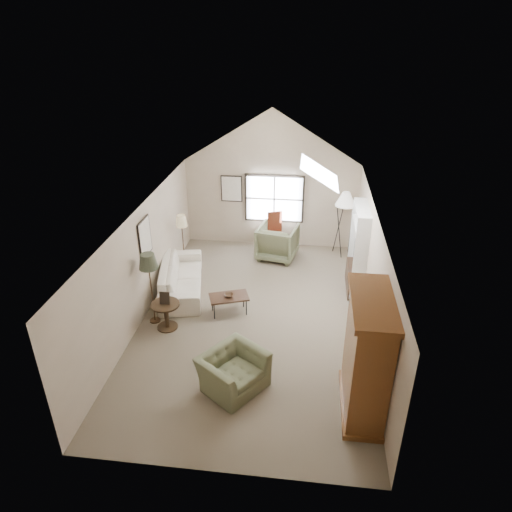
# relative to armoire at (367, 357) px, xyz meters

# --- Properties ---
(room_shell) EXTENTS (5.01, 8.01, 4.00)m
(room_shell) POSITION_rel_armoire_xyz_m (-2.18, 2.40, 2.11)
(room_shell) COLOR #6D624E
(room_shell) RESTS_ON ground
(window) EXTENTS (1.72, 0.08, 1.42)m
(window) POSITION_rel_armoire_xyz_m (-2.08, 6.36, 0.35)
(window) COLOR black
(window) RESTS_ON room_shell
(skylight) EXTENTS (0.80, 1.20, 0.52)m
(skylight) POSITION_rel_armoire_xyz_m (-0.88, 3.30, 2.12)
(skylight) COLOR white
(skylight) RESTS_ON room_shell
(wall_art) EXTENTS (1.97, 3.71, 0.88)m
(wall_art) POSITION_rel_armoire_xyz_m (-4.06, 4.34, 0.63)
(wall_art) COLOR black
(wall_art) RESTS_ON room_shell
(armoire) EXTENTS (0.60, 1.50, 2.20)m
(armoire) POSITION_rel_armoire_xyz_m (0.00, 0.00, 0.00)
(armoire) COLOR brown
(armoire) RESTS_ON ground
(tv_alcove) EXTENTS (0.32, 1.30, 2.10)m
(tv_alcove) POSITION_rel_armoire_xyz_m (0.16, 4.00, 0.05)
(tv_alcove) COLOR white
(tv_alcove) RESTS_ON ground
(media_console) EXTENTS (0.34, 1.18, 0.60)m
(media_console) POSITION_rel_armoire_xyz_m (0.14, 4.00, -0.80)
(media_console) COLOR #382316
(media_console) RESTS_ON ground
(tv_panel) EXTENTS (0.05, 0.90, 0.55)m
(tv_panel) POSITION_rel_armoire_xyz_m (0.14, 4.00, -0.18)
(tv_panel) COLOR black
(tv_panel) RESTS_ON media_console
(sofa) EXTENTS (1.47, 2.62, 0.72)m
(sofa) POSITION_rel_armoire_xyz_m (-4.13, 3.45, -0.74)
(sofa) COLOR beige
(sofa) RESTS_ON ground
(armchair_near) EXTENTS (1.42, 1.45, 0.71)m
(armchair_near) POSITION_rel_armoire_xyz_m (-2.28, 0.22, -0.74)
(armchair_near) COLOR #68714F
(armchair_near) RESTS_ON ground
(armchair_far) EXTENTS (1.23, 1.25, 0.97)m
(armchair_far) POSITION_rel_armoire_xyz_m (-1.90, 5.49, -0.61)
(armchair_far) COLOR #656B4B
(armchair_far) RESTS_ON ground
(coffee_table) EXTENTS (0.99, 0.75, 0.45)m
(coffee_table) POSITION_rel_armoire_xyz_m (-2.77, 2.57, -0.88)
(coffee_table) COLOR #3B2418
(coffee_table) RESTS_ON ground
(bowl) EXTENTS (0.27, 0.27, 0.05)m
(bowl) POSITION_rel_armoire_xyz_m (-2.77, 2.57, -0.63)
(bowl) COLOR #3D2519
(bowl) RESTS_ON coffee_table
(side_table) EXTENTS (0.74, 0.74, 0.62)m
(side_table) POSITION_rel_armoire_xyz_m (-4.03, 1.85, -0.79)
(side_table) COLOR #312214
(side_table) RESTS_ON ground
(side_chair) EXTENTS (0.54, 0.54, 1.11)m
(side_chair) POSITION_rel_armoire_xyz_m (-1.98, 6.04, -0.55)
(side_chair) COLOR maroon
(side_chair) RESTS_ON ground
(tripod_lamp) EXTENTS (0.66, 0.66, 1.91)m
(tripod_lamp) POSITION_rel_armoire_xyz_m (-0.08, 5.94, -0.14)
(tripod_lamp) COLOR white
(tripod_lamp) RESTS_ON ground
(dark_lamp) EXTENTS (0.49, 0.49, 1.72)m
(dark_lamp) POSITION_rel_armoire_xyz_m (-4.38, 2.05, -0.24)
(dark_lamp) COLOR #2A2E20
(dark_lamp) RESTS_ON ground
(tan_lamp) EXTENTS (0.37, 0.37, 1.55)m
(tan_lamp) POSITION_rel_armoire_xyz_m (-4.38, 4.65, -0.33)
(tan_lamp) COLOR tan
(tan_lamp) RESTS_ON ground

